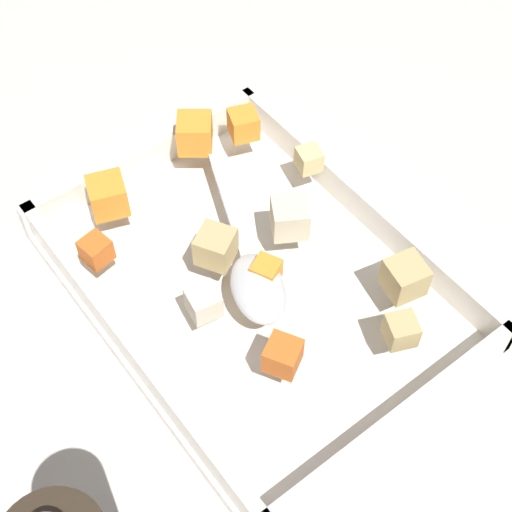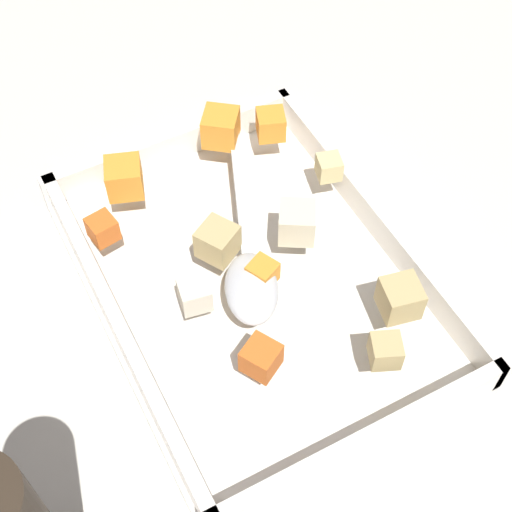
{
  "view_description": "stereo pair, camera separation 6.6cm",
  "coord_description": "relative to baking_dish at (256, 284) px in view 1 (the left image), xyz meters",
  "views": [
    {
      "loc": [
        0.33,
        -0.23,
        0.6
      ],
      "look_at": [
        0.02,
        0.0,
        0.06
      ],
      "focal_mm": 52.8,
      "sensor_mm": 36.0,
      "label": 1
    },
    {
      "loc": [
        0.36,
        -0.18,
        0.6
      ],
      "look_at": [
        0.02,
        0.0,
        0.06
      ],
      "focal_mm": 52.8,
      "sensor_mm": 36.0,
      "label": 2
    }
  ],
  "objects": [
    {
      "name": "carrot_chunk_rim_edge",
      "position": [
        -0.14,
        0.09,
        0.05
      ],
      "size": [
        0.04,
        0.04,
        0.03
      ],
      "primitive_type": "cube",
      "rotation": [
        0.0,
        0.0,
        1.22
      ],
      "color": "orange",
      "rests_on": "baking_dish"
    },
    {
      "name": "carrot_chunk_corner_nw",
      "position": [
        0.02,
        0.0,
        0.05
      ],
      "size": [
        0.03,
        0.03,
        0.02
      ],
      "primitive_type": "cube",
      "rotation": [
        0.0,
        0.0,
        2.02
      ],
      "color": "orange",
      "rests_on": "baking_dish"
    },
    {
      "name": "potato_chunk_near_right",
      "position": [
        0.1,
        0.08,
        0.05
      ],
      "size": [
        0.04,
        0.04,
        0.03
      ],
      "primitive_type": "cube",
      "rotation": [
        0.0,
        0.0,
        6.07
      ],
      "color": "tan",
      "rests_on": "baking_dish"
    },
    {
      "name": "carrot_chunk_mid_right",
      "position": [
        -0.13,
        -0.07,
        0.05
      ],
      "size": [
        0.04,
        0.04,
        0.03
      ],
      "primitive_type": "cube",
      "rotation": [
        0.0,
        0.0,
        2.8
      ],
      "color": "orange",
      "rests_on": "baking_dish"
    },
    {
      "name": "potato_chunk_corner_ne",
      "position": [
        -0.01,
        0.05,
        0.05
      ],
      "size": [
        0.04,
        0.04,
        0.03
      ],
      "primitive_type": "cube",
      "rotation": [
        0.0,
        0.0,
        4.18
      ],
      "color": "beige",
      "rests_on": "baking_dish"
    },
    {
      "name": "potato_chunk_corner_se",
      "position": [
        -0.06,
        0.11,
        0.05
      ],
      "size": [
        0.03,
        0.03,
        0.02
      ],
      "primitive_type": "cube",
      "rotation": [
        0.0,
        0.0,
        1.31
      ],
      "color": "#E0CC89",
      "rests_on": "baking_dish"
    },
    {
      "name": "carrot_chunk_heap_side",
      "position": [
        -0.15,
        0.04,
        0.05
      ],
      "size": [
        0.05,
        0.05,
        0.03
      ],
      "primitive_type": "cube",
      "rotation": [
        0.0,
        0.0,
        0.92
      ],
      "color": "orange",
      "rests_on": "baking_dish"
    },
    {
      "name": "parsnip_chunk_far_right",
      "position": [
        0.01,
        -0.07,
        0.05
      ],
      "size": [
        0.03,
        0.03,
        0.03
      ],
      "primitive_type": "cube",
      "rotation": [
        0.0,
        0.0,
        1.4
      ],
      "color": "silver",
      "rests_on": "baking_dish"
    },
    {
      "name": "ground_plane",
      "position": [
        -0.02,
        -0.0,
        -0.01
      ],
      "size": [
        4.0,
        4.0,
        0.0
      ],
      "primitive_type": "plane",
      "color": "beige"
    },
    {
      "name": "potato_chunk_near_left",
      "position": [
        -0.03,
        -0.02,
        0.05
      ],
      "size": [
        0.04,
        0.04,
        0.03
      ],
      "primitive_type": "cube",
      "rotation": [
        0.0,
        0.0,
        0.53
      ],
      "color": "tan",
      "rests_on": "baking_dish"
    },
    {
      "name": "potato_chunk_under_handle",
      "position": [
        0.13,
        0.05,
        0.05
      ],
      "size": [
        0.03,
        0.03,
        0.02
      ],
      "primitive_type": "cube",
      "rotation": [
        0.0,
        0.0,
        1.17
      ],
      "color": "tan",
      "rests_on": "baking_dish"
    },
    {
      "name": "carrot_chunk_near_spoon",
      "position": [
        -0.09,
        -0.11,
        0.05
      ],
      "size": [
        0.03,
        0.03,
        0.02
      ],
      "primitive_type": "cube",
      "rotation": [
        0.0,
        0.0,
        0.17
      ],
      "color": "orange",
      "rests_on": "baking_dish"
    },
    {
      "name": "carrot_chunk_mid_left",
      "position": [
        0.09,
        -0.04,
        0.05
      ],
      "size": [
        0.04,
        0.04,
        0.03
      ],
      "primitive_type": "cube",
      "rotation": [
        0.0,
        0.0,
        3.66
      ],
      "color": "orange",
      "rests_on": "baking_dish"
    },
    {
      "name": "baking_dish",
      "position": [
        0.0,
        0.0,
        0.0
      ],
      "size": [
        0.38,
        0.28,
        0.05
      ],
      "color": "white",
      "rests_on": "ground_plane"
    },
    {
      "name": "serving_spoon",
      "position": [
        0.02,
        -0.01,
        0.04
      ],
      "size": [
        0.24,
        0.12,
        0.02
      ],
      "rotation": [
        0.0,
        0.0,
        2.75
      ],
      "color": "silver",
      "rests_on": "baking_dish"
    }
  ]
}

